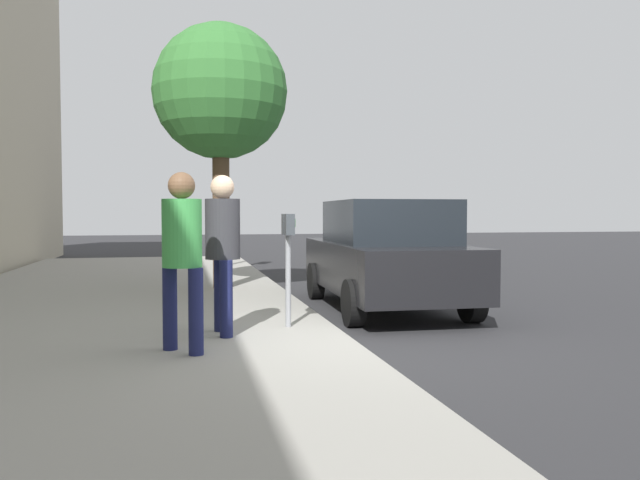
# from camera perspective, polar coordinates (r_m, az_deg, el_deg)

# --- Properties ---
(ground_plane) EXTENTS (80.00, 80.00, 0.00)m
(ground_plane) POSITION_cam_1_polar(r_m,az_deg,el_deg) (7.35, 2.58, -9.85)
(ground_plane) COLOR #2B2B2D
(ground_plane) RESTS_ON ground
(sidewalk_slab) EXTENTS (28.00, 6.00, 0.15)m
(sidewalk_slab) POSITION_cam_1_polar(r_m,az_deg,el_deg) (7.17, -21.59, -9.72)
(sidewalk_slab) COLOR gray
(sidewalk_slab) RESTS_ON ground_plane
(parking_meter) EXTENTS (0.36, 0.12, 1.41)m
(parking_meter) POSITION_cam_1_polar(r_m,az_deg,el_deg) (7.72, -2.93, -0.52)
(parking_meter) COLOR gray
(parking_meter) RESTS_ON sidewalk_slab
(pedestrian_at_meter) EXTENTS (0.55, 0.41, 1.86)m
(pedestrian_at_meter) POSITION_cam_1_polar(r_m,az_deg,el_deg) (7.33, -8.91, 0.06)
(pedestrian_at_meter) COLOR #191E4C
(pedestrian_at_meter) RESTS_ON sidewalk_slab
(pedestrian_bystander) EXTENTS (0.46, 0.41, 1.83)m
(pedestrian_bystander) POSITION_cam_1_polar(r_m,az_deg,el_deg) (6.44, -12.53, -0.48)
(pedestrian_bystander) COLOR #191E4C
(pedestrian_bystander) RESTS_ON sidewalk_slab
(parked_sedan_near) EXTENTS (4.46, 2.08, 1.77)m
(parked_sedan_near) POSITION_cam_1_polar(r_m,az_deg,el_deg) (10.12, 6.02, -1.37)
(parked_sedan_near) COLOR black
(parked_sedan_near) RESTS_ON ground_plane
(street_tree) EXTENTS (2.52, 2.52, 4.96)m
(street_tree) POSITION_cam_1_polar(r_m,az_deg,el_deg) (12.13, -9.12, 13.08)
(street_tree) COLOR brown
(street_tree) RESTS_ON sidewalk_slab
(traffic_signal) EXTENTS (0.24, 0.44, 3.60)m
(traffic_signal) POSITION_cam_1_polar(r_m,az_deg,el_deg) (16.42, -9.22, 5.93)
(traffic_signal) COLOR black
(traffic_signal) RESTS_ON sidewalk_slab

